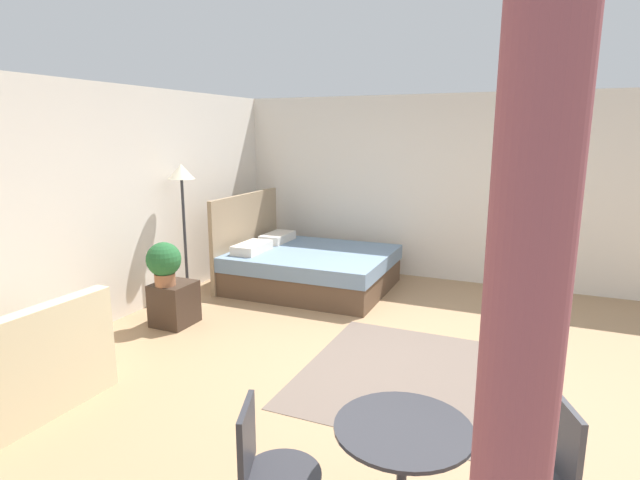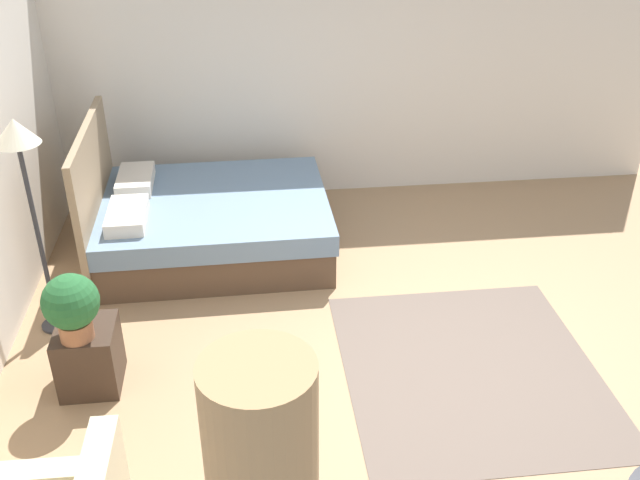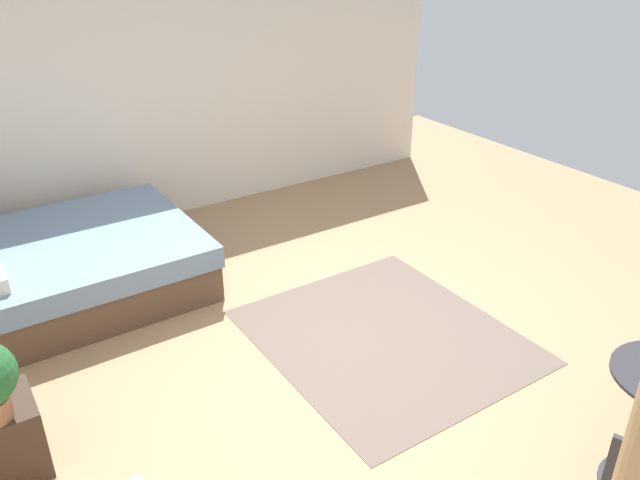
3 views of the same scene
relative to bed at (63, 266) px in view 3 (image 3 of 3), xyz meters
The scene contains 5 objects.
ground_plane 2.57m from the bed, 138.52° to the right, with size 9.27×9.43×0.02m, color #9E7A56.
wall_right 2.32m from the bed, 54.12° to the right, with size 0.12×6.43×2.63m, color silver.
area_rug 2.80m from the bed, 136.04° to the right, with size 2.03×1.83×0.01m, color #66564C.
bed is the anchor object (origin of this frame).
nightstand 2.00m from the bed, 157.21° to the left, with size 0.43×0.40×0.48m.
Camera 3 is at (-3.25, 2.44, 2.92)m, focal length 35.44 mm.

